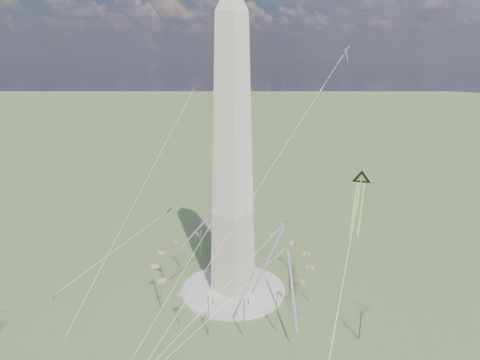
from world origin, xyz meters
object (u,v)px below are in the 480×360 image
Objects in this scene: washington_monument at (233,156)px; tree_near at (362,309)px; person_west at (54,297)px; kite_delta_black at (361,183)px.

washington_monument is 59.22m from tree_near.
washington_monument reaches higher than person_west.
kite_delta_black is (-4.02, 2.19, 36.11)m from tree_near.
washington_monument is 7.34× the size of tree_near.
washington_monument is at bearing -119.36° from person_west.
tree_near is 36.40m from kite_delta_black.
kite_delta_black is (41.18, 3.43, -2.13)m from washington_monument.
person_west is 0.11× the size of kite_delta_black.
tree_near is at bearing -136.79° from person_west.
washington_monument is 41.38m from kite_delta_black.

